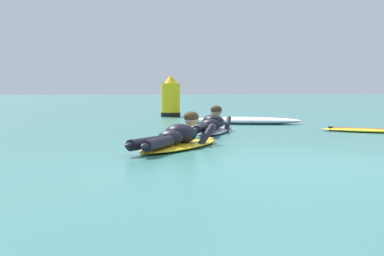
{
  "coord_description": "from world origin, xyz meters",
  "views": [
    {
      "loc": [
        -2.09,
        -6.28,
        0.83
      ],
      "look_at": [
        -0.39,
        3.92,
        0.17
      ],
      "focal_mm": 59.49,
      "sensor_mm": 36.0,
      "label": 1
    }
  ],
  "objects": [
    {
      "name": "surfer_near",
      "position": [
        -0.87,
        2.23,
        0.13
      ],
      "size": [
        1.68,
        2.37,
        0.54
      ],
      "color": "yellow",
      "rests_on": "ground"
    },
    {
      "name": "surfer_far",
      "position": [
        0.17,
        5.03,
        0.14
      ],
      "size": [
        1.18,
        2.49,
        0.53
      ],
      "color": "silver",
      "rests_on": "ground"
    },
    {
      "name": "ground_plane",
      "position": [
        0.0,
        10.0,
        0.0
      ],
      "size": [
        120.0,
        120.0,
        0.0
      ],
      "primitive_type": "plane",
      "color": "#387A75"
    },
    {
      "name": "whitewater_mid_right",
      "position": [
        1.48,
        7.78,
        0.07
      ],
      "size": [
        2.66,
        1.49,
        0.16
      ],
      "color": "white",
      "rests_on": "ground"
    },
    {
      "name": "channel_marker_buoy",
      "position": [
        0.28,
        11.63,
        0.49
      ],
      "size": [
        0.56,
        0.56,
        1.19
      ],
      "color": "yellow",
      "rests_on": "ground"
    },
    {
      "name": "drifting_surfboard",
      "position": [
        3.07,
        4.81,
        0.03
      ],
      "size": [
        1.7,
        1.55,
        0.16
      ],
      "color": "yellow",
      "rests_on": "ground"
    }
  ]
}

